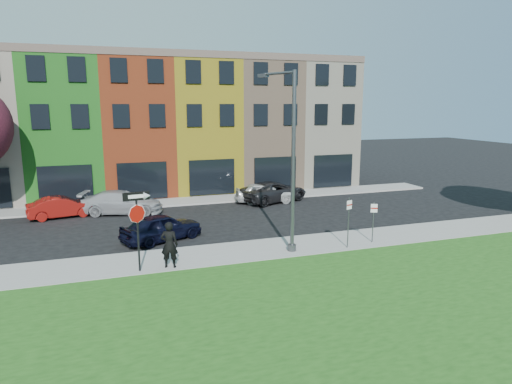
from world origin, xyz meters
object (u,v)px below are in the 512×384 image
object	(u,v)px
sedan_near	(162,227)
street_lamp	(290,162)
stop_sign	(137,216)
man	(169,245)

from	to	relation	value
sedan_near	street_lamp	size ratio (longest dim) A/B	0.55
sedan_near	street_lamp	world-z (taller)	street_lamp
stop_sign	street_lamp	xyz separation A→B (m)	(6.84, 0.62, 1.78)
stop_sign	street_lamp	size ratio (longest dim) A/B	0.40
man	street_lamp	world-z (taller)	street_lamp
man	sedan_near	distance (m)	4.33
stop_sign	man	xyz separation A→B (m)	(1.23, 0.06, -1.35)
street_lamp	sedan_near	bearing A→B (deg)	124.84
sedan_near	man	bearing A→B (deg)	153.02
man	sedan_near	world-z (taller)	man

